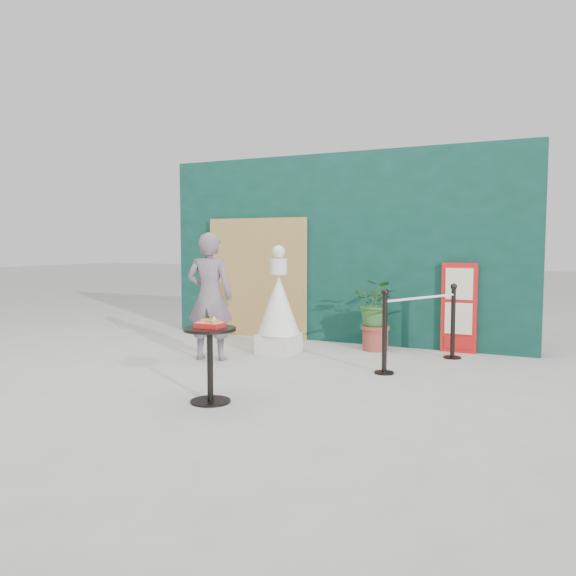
% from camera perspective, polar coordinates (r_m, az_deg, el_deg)
% --- Properties ---
extents(ground, '(60.00, 60.00, 0.00)m').
position_cam_1_polar(ground, '(6.39, -4.67, -9.75)').
color(ground, '#ADAAA5').
rests_on(ground, ground).
extents(back_wall, '(6.00, 0.30, 3.00)m').
position_cam_1_polar(back_wall, '(9.06, 5.29, 4.04)').
color(back_wall, '#0A3024').
rests_on(back_wall, ground).
extents(bamboo_fence, '(1.80, 0.08, 2.00)m').
position_cam_1_polar(bamboo_fence, '(9.46, -3.16, 1.04)').
color(bamboo_fence, tan).
rests_on(bamboo_fence, ground).
extents(woman, '(0.71, 0.56, 1.73)m').
position_cam_1_polar(woman, '(7.65, -7.96, -0.86)').
color(woman, slate).
rests_on(woman, ground).
extents(menu_board, '(0.50, 0.07, 1.30)m').
position_cam_1_polar(menu_board, '(8.46, 16.97, -1.95)').
color(menu_board, red).
rests_on(menu_board, ground).
extents(statue, '(0.61, 0.61, 1.55)m').
position_cam_1_polar(statue, '(8.03, -0.95, -2.20)').
color(statue, silver).
rests_on(statue, ground).
extents(cafe_table, '(0.52, 0.52, 0.75)m').
position_cam_1_polar(cafe_table, '(5.63, -7.93, -6.54)').
color(cafe_table, black).
rests_on(cafe_table, ground).
extents(food_basket, '(0.26, 0.19, 0.11)m').
position_cam_1_polar(food_basket, '(5.59, -7.94, -3.63)').
color(food_basket, red).
rests_on(food_basket, cafe_table).
extents(planter, '(0.62, 0.53, 1.05)m').
position_cam_1_polar(planter, '(8.36, 8.89, -2.16)').
color(planter, '#973D31').
rests_on(planter, ground).
extents(stanchion_barrier, '(0.84, 1.54, 1.03)m').
position_cam_1_polar(stanchion_barrier, '(7.46, 13.35, -3.93)').
color(stanchion_barrier, black).
rests_on(stanchion_barrier, ground).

